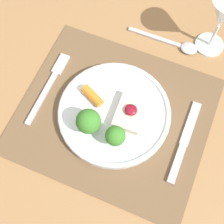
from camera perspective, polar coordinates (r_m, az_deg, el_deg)
ground_plane at (r=1.44m, az=0.21°, el=-11.92°), size 8.00×8.00×0.00m
dining_table at (r=0.81m, az=0.36°, el=-3.27°), size 1.15×1.00×0.75m
placemat at (r=0.72m, az=0.41°, el=-0.53°), size 0.43×0.37×0.00m
dinner_plate at (r=0.70m, az=-0.14°, el=-0.47°), size 0.26×0.26×0.08m
fork at (r=0.76m, az=-11.21°, el=5.25°), size 0.02×0.20×0.01m
knife at (r=0.70m, az=12.78°, el=-6.18°), size 0.02×0.20×0.01m
spoon at (r=0.82m, az=11.86°, el=11.97°), size 0.18×0.04×0.01m
wine_glass_near at (r=0.76m, az=19.70°, el=16.22°), size 0.08×0.08×0.16m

